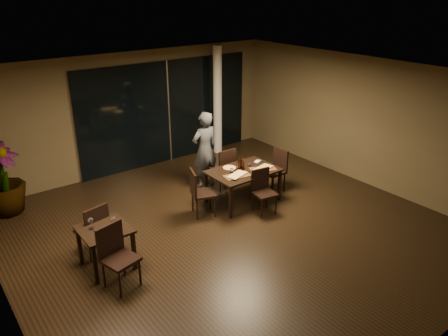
% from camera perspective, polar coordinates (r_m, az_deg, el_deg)
% --- Properties ---
extents(ground, '(8.00, 8.00, 0.00)m').
position_cam_1_polar(ground, '(8.73, 0.69, -8.05)').
color(ground, black).
rests_on(ground, ground).
extents(wall_back, '(8.00, 0.10, 3.00)m').
position_cam_1_polar(wall_back, '(11.36, -11.96, 7.18)').
color(wall_back, brown).
rests_on(wall_back, ground).
extents(wall_front, '(8.00, 0.10, 3.00)m').
position_cam_1_polar(wall_front, '(5.79, 26.62, -10.98)').
color(wall_front, brown).
rests_on(wall_front, ground).
extents(wall_right, '(0.10, 8.00, 3.00)m').
position_cam_1_polar(wall_right, '(10.88, 17.94, 5.86)').
color(wall_right, brown).
rests_on(wall_right, ground).
extents(ceiling, '(8.00, 8.00, 0.04)m').
position_cam_1_polar(ceiling, '(7.62, 0.80, 11.80)').
color(ceiling, silver).
rests_on(ceiling, wall_back).
extents(window_panel, '(5.00, 0.06, 2.70)m').
position_cam_1_polar(window_panel, '(11.77, -7.31, 7.27)').
color(window_panel, black).
rests_on(window_panel, ground).
extents(column, '(0.24, 0.24, 3.00)m').
position_cam_1_polar(column, '(12.21, -0.86, 8.76)').
color(column, white).
rests_on(column, ground).
extents(main_table, '(1.50, 1.00, 0.75)m').
position_cam_1_polar(main_table, '(9.53, 2.53, -0.70)').
color(main_table, black).
rests_on(main_table, ground).
extents(side_table, '(0.80, 0.80, 0.75)m').
position_cam_1_polar(side_table, '(7.63, -15.29, -8.43)').
color(side_table, black).
rests_on(side_table, ground).
extents(chair_main_far, '(0.48, 0.48, 1.02)m').
position_cam_1_polar(chair_main_far, '(10.13, 0.05, 0.16)').
color(chair_main_far, black).
rests_on(chair_main_far, ground).
extents(chair_main_near, '(0.50, 0.50, 0.94)m').
position_cam_1_polar(chair_main_near, '(9.19, 5.06, -2.71)').
color(chair_main_near, black).
rests_on(chair_main_near, ground).
extents(chair_main_left, '(0.60, 0.60, 1.01)m').
position_cam_1_polar(chair_main_left, '(9.01, -3.26, -2.95)').
color(chair_main_left, black).
rests_on(chair_main_left, ground).
extents(chair_main_right, '(0.48, 0.48, 1.00)m').
position_cam_1_polar(chair_main_right, '(10.19, 6.84, 0.07)').
color(chair_main_right, black).
rests_on(chair_main_right, ground).
extents(chair_side_far, '(0.56, 0.56, 1.01)m').
position_cam_1_polar(chair_side_far, '(8.01, -16.61, -7.50)').
color(chair_side_far, black).
rests_on(chair_side_far, ground).
extents(chair_side_near, '(0.59, 0.59, 1.05)m').
position_cam_1_polar(chair_side_near, '(7.19, -13.90, -10.71)').
color(chair_side_near, black).
rests_on(chair_side_near, ground).
extents(diner, '(0.63, 0.42, 1.83)m').
position_cam_1_polar(diner, '(10.20, -2.55, 2.39)').
color(diner, '#323437').
rests_on(diner, ground).
extents(potted_plant, '(1.20, 1.20, 1.57)m').
position_cam_1_polar(potted_plant, '(10.10, -27.06, -1.26)').
color(potted_plant, '#1A4F1A').
rests_on(potted_plant, ground).
extents(pizza_board_left, '(0.61, 0.37, 0.01)m').
position_cam_1_polar(pizza_board_left, '(9.20, 1.73, -1.02)').
color(pizza_board_left, '#472F17').
rests_on(pizza_board_left, main_table).
extents(pizza_board_right, '(0.63, 0.48, 0.01)m').
position_cam_1_polar(pizza_board_right, '(9.57, 5.11, -0.13)').
color(pizza_board_right, '#4F2A19').
rests_on(pizza_board_right, main_table).
extents(oblong_pizza_left, '(0.49, 0.33, 0.02)m').
position_cam_1_polar(oblong_pizza_left, '(9.19, 1.73, -0.93)').
color(oblong_pizza_left, maroon).
rests_on(oblong_pizza_left, pizza_board_left).
extents(oblong_pizza_right, '(0.50, 0.32, 0.02)m').
position_cam_1_polar(oblong_pizza_right, '(9.56, 5.12, -0.04)').
color(oblong_pizza_right, '#691309').
rests_on(oblong_pizza_right, pizza_board_right).
extents(round_pizza, '(0.28, 0.28, 0.01)m').
position_cam_1_polar(round_pizza, '(9.59, 0.72, 0.01)').
color(round_pizza, red).
rests_on(round_pizza, main_table).
extents(bottle_a, '(0.07, 0.07, 0.30)m').
position_cam_1_polar(bottle_a, '(9.45, 1.97, 0.58)').
color(bottle_a, black).
rests_on(bottle_a, main_table).
extents(bottle_b, '(0.06, 0.06, 0.26)m').
position_cam_1_polar(bottle_b, '(9.48, 2.54, 0.51)').
color(bottle_b, black).
rests_on(bottle_b, main_table).
extents(bottle_c, '(0.07, 0.07, 0.30)m').
position_cam_1_polar(bottle_c, '(9.54, 2.27, 0.81)').
color(bottle_c, black).
rests_on(bottle_c, main_table).
extents(tumbler_left, '(0.07, 0.07, 0.09)m').
position_cam_1_polar(tumbler_left, '(9.36, 1.01, -0.33)').
color(tumbler_left, white).
rests_on(tumbler_left, main_table).
extents(tumbler_right, '(0.08, 0.08, 0.09)m').
position_cam_1_polar(tumbler_right, '(9.71, 3.37, 0.52)').
color(tumbler_right, white).
rests_on(tumbler_right, main_table).
extents(napkin_near, '(0.20, 0.14, 0.01)m').
position_cam_1_polar(napkin_near, '(9.71, 5.30, 0.22)').
color(napkin_near, white).
rests_on(napkin_near, main_table).
extents(napkin_far, '(0.20, 0.15, 0.01)m').
position_cam_1_polar(napkin_far, '(9.98, 4.41, 0.89)').
color(napkin_far, silver).
rests_on(napkin_far, main_table).
extents(wine_glass_a, '(0.09, 0.09, 0.19)m').
position_cam_1_polar(wine_glass_a, '(7.57, -16.97, -6.97)').
color(wine_glass_a, white).
rests_on(wine_glass_a, side_table).
extents(wine_glass_b, '(0.09, 0.09, 0.20)m').
position_cam_1_polar(wine_glass_b, '(7.49, -14.17, -6.96)').
color(wine_glass_b, white).
rests_on(wine_glass_b, side_table).
extents(side_napkin, '(0.21, 0.17, 0.01)m').
position_cam_1_polar(side_napkin, '(7.42, -14.21, -8.07)').
color(side_napkin, silver).
rests_on(side_napkin, side_table).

